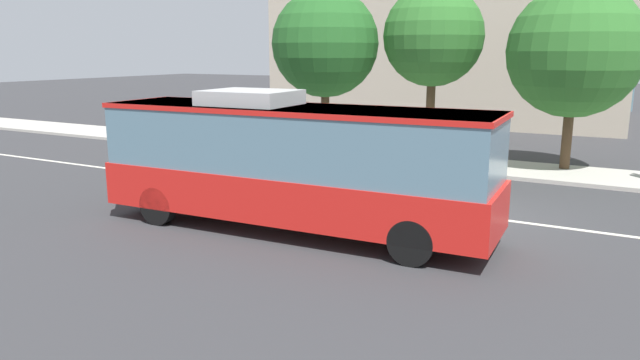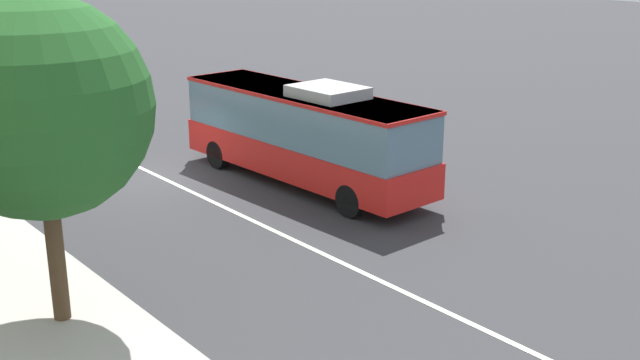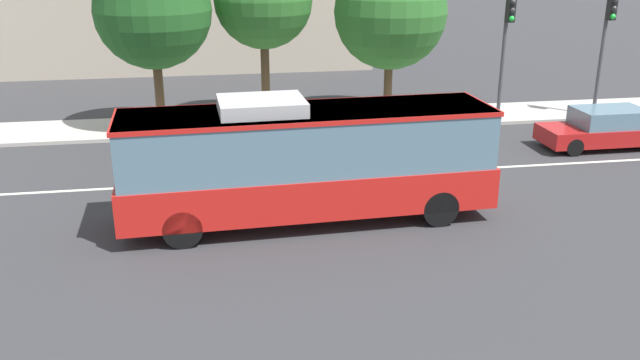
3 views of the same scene
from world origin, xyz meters
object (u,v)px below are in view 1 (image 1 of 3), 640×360
Objects in this scene: street_tree_kerbside_left at (575,51)px; street_tree_kerbside_centre at (433,37)px; transit_bus at (292,159)px; street_tree_kerbside_right at (325,44)px.

street_tree_kerbside_centre is (-5.30, 0.14, 0.59)m from street_tree_kerbside_left.
street_tree_kerbside_right is at bearing 111.42° from transit_bus.
street_tree_kerbside_right reaches higher than transit_bus.
street_tree_kerbside_centre reaches higher than street_tree_kerbside_left.
street_tree_kerbside_left is at bearing 5.36° from street_tree_kerbside_right.
street_tree_kerbside_right is (-4.46, 10.15, 2.92)m from transit_bus.
transit_bus is 12.47m from street_tree_kerbside_left.
street_tree_kerbside_centre is 4.47m from street_tree_kerbside_right.
street_tree_kerbside_centre reaches higher than transit_bus.
street_tree_kerbside_right reaches higher than street_tree_kerbside_left.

